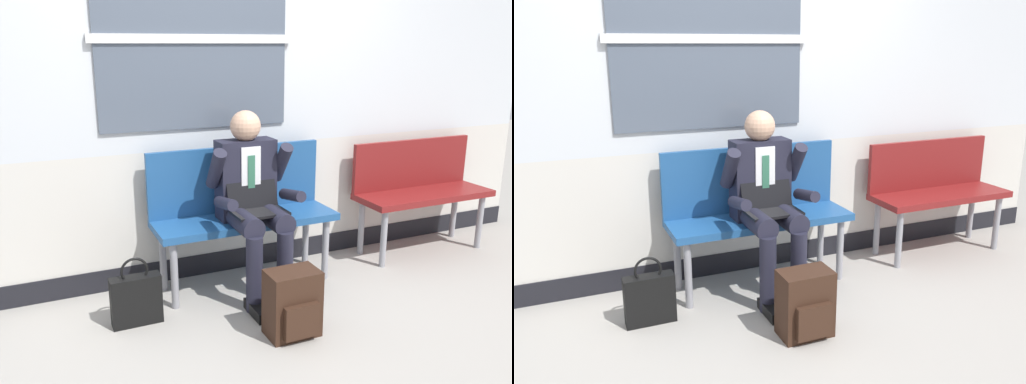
# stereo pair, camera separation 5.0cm
# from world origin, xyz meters

# --- Properties ---
(ground_plane) EXTENTS (18.00, 18.00, 0.00)m
(ground_plane) POSITION_xyz_m (0.00, 0.00, 0.00)
(ground_plane) COLOR #9E9991
(station_wall) EXTENTS (5.67, 0.16, 2.91)m
(station_wall) POSITION_xyz_m (-0.00, 0.74, 1.45)
(station_wall) COLOR silver
(station_wall) RESTS_ON ground
(bench_with_person) EXTENTS (1.31, 0.42, 0.99)m
(bench_with_person) POSITION_xyz_m (0.02, 0.47, 0.58)
(bench_with_person) COLOR navy
(bench_with_person) RESTS_ON ground
(bench_empty) EXTENTS (1.16, 0.42, 0.92)m
(bench_empty) POSITION_xyz_m (1.62, 0.46, 0.56)
(bench_empty) COLOR maroon
(bench_empty) RESTS_ON ground
(person_seated) EXTENTS (0.57, 0.70, 1.27)m
(person_seated) POSITION_xyz_m (0.02, 0.26, 0.68)
(person_seated) COLOR #1E1E2D
(person_seated) RESTS_ON ground
(backpack) EXTENTS (0.31, 0.24, 0.41)m
(backpack) POSITION_xyz_m (-0.00, -0.38, 0.20)
(backpack) COLOR #331E14
(backpack) RESTS_ON ground
(handbag) EXTENTS (0.31, 0.10, 0.44)m
(handbag) POSITION_xyz_m (-0.83, 0.14, 0.17)
(handbag) COLOR black
(handbag) RESTS_ON ground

